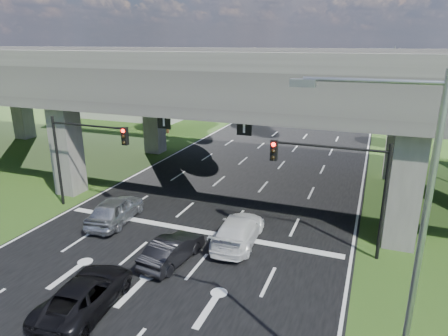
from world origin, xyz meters
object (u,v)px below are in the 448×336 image
Objects in this scene: signal_left at (82,147)px; signal_right at (339,176)px; streetlight_near at (402,246)px; streetlight_far at (389,95)px; streetlight_beyond at (388,80)px; car_trailing at (85,294)px; car_white at (238,230)px; car_dark at (172,250)px; car_silver at (116,210)px.

signal_right is at bearing 0.00° from signal_left.
streetlight_near is 30.00m from streetlight_far.
signal_left is 0.60× the size of streetlight_beyond.
streetlight_beyond reaches higher than signal_right.
signal_left is 11.39m from car_trailing.
car_white is 8.53m from car_trailing.
streetlight_near is 12.38m from car_trailing.
car_trailing is (-1.58, -4.52, 0.02)m from car_dark.
car_dark is (-9.60, 5.97, -5.15)m from streetlight_near.
signal_right reaches higher than car_trailing.
streetlight_near is at bearing 125.48° from car_white.
car_silver is 0.93× the size of car_white.
streetlight_beyond reaches higher than car_dark.
car_white is (-7.20, -21.00, -5.08)m from streetlight_far.
streetlight_beyond reaches higher than signal_left.
car_silver is 8.28m from car_trailing.
streetlight_far is (0.00, 30.00, 0.00)m from streetlight_near.
streetlight_far is 1.97× the size of car_white.
streetlight_near is at bearing 167.12° from car_trailing.
signal_left is 1.18× the size of car_white.
streetlight_beyond is (0.00, 16.00, 0.00)m from streetlight_far.
car_dark is (-7.32, -3.97, -3.49)m from signal_right.
streetlight_far is at bearing 90.00° from streetlight_near.
signal_right is 1.18× the size of car_white.
signal_left is at bearing -8.22° from car_white.
car_white is 1.03× the size of car_trailing.
car_white is at bearing 174.58° from car_silver.
streetlight_far is 2.04× the size of car_trailing.
signal_left is 11.29m from car_white.
streetlight_near is at bearing -77.12° from signal_right.
car_trailing is at bearing 77.16° from car_dark.
car_white is at bearing -5.03° from signal_left.
car_silver is (-14.96, 8.81, -5.01)m from streetlight_near.
car_white is at bearing -123.22° from car_trailing.
car_silver is at bearing -68.26° from car_trailing.
streetlight_beyond is (0.00, 46.00, 0.00)m from streetlight_near.
car_white is (10.72, -0.94, -3.42)m from signal_left.
car_dark is at bearing 145.30° from car_silver.
streetlight_far is (17.92, 20.06, 1.66)m from signal_left.
car_white is (-4.93, -0.94, -3.42)m from signal_right.
streetlight_near is at bearing -90.00° from streetlight_far.
streetlight_beyond is (2.27, 36.06, 1.66)m from signal_right.
signal_left is 40.30m from streetlight_beyond.
car_trailing is (6.75, -8.49, -3.47)m from signal_left.
car_trailing is at bearing -136.34° from signal_right.
streetlight_beyond is 2.47× the size of car_dark.
signal_left is 0.60× the size of streetlight_near.
streetlight_beyond is 38.04m from car_white.
car_white is (7.76, 0.19, -0.07)m from car_silver.
streetlight_beyond reaches higher than car_silver.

